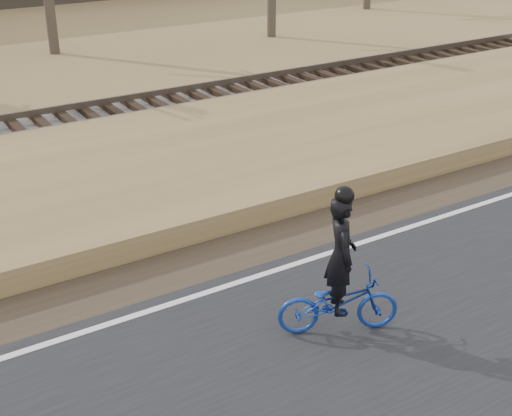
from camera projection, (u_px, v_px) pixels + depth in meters
ground at (212, 302)px, 10.71m from camera, size 120.00×120.00×0.00m
road at (310, 393)px, 8.78m from camera, size 120.00×6.00×0.06m
edge_line at (206, 293)px, 10.84m from camera, size 120.00×0.12×0.01m
shoulder at (176, 268)px, 11.62m from camera, size 120.00×1.60×0.04m
embankment at (107, 194)px, 13.84m from camera, size 120.00×5.00×0.44m
ballast at (47, 138)px, 16.75m from camera, size 120.00×3.00×0.45m
railroad at (45, 126)px, 16.62m from camera, size 120.00×2.40×0.29m
cyclist at (339, 286)px, 9.67m from camera, size 1.78×1.24×2.18m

